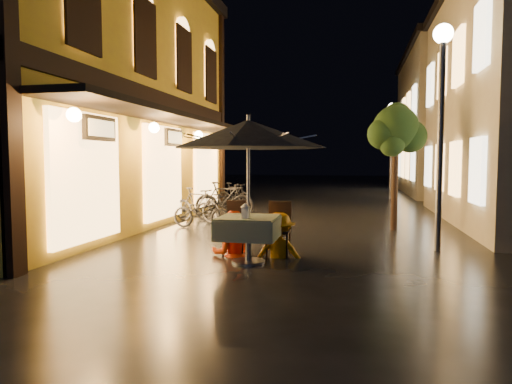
% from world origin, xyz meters
% --- Properties ---
extents(ground, '(90.00, 90.00, 0.00)m').
position_xyz_m(ground, '(0.00, 0.00, 0.00)').
color(ground, black).
rests_on(ground, ground).
extents(west_building, '(5.90, 11.40, 7.40)m').
position_xyz_m(west_building, '(-5.72, 4.00, 3.71)').
color(west_building, gold).
rests_on(west_building, ground).
extents(east_building_far, '(7.30, 10.30, 7.30)m').
position_xyz_m(east_building_far, '(7.49, 18.00, 3.66)').
color(east_building_far, beige).
rests_on(east_building_far, ground).
extents(street_tree, '(1.43, 1.20, 3.15)m').
position_xyz_m(street_tree, '(2.41, 4.51, 2.42)').
color(street_tree, black).
rests_on(street_tree, ground).
extents(streetlamp_near, '(0.36, 0.36, 4.23)m').
position_xyz_m(streetlamp_near, '(3.00, 2.00, 2.92)').
color(streetlamp_near, '#59595E').
rests_on(streetlamp_near, ground).
extents(streetlamp_far, '(0.36, 0.36, 4.23)m').
position_xyz_m(streetlamp_far, '(3.00, 14.00, 2.92)').
color(streetlamp_far, '#59595E').
rests_on(streetlamp_far, ground).
extents(cafe_table, '(0.99, 0.99, 0.78)m').
position_xyz_m(cafe_table, '(-0.28, 0.24, 0.59)').
color(cafe_table, '#59595E').
rests_on(cafe_table, ground).
extents(patio_umbrella, '(2.56, 2.56, 2.46)m').
position_xyz_m(patio_umbrella, '(-0.28, 0.24, 2.15)').
color(patio_umbrella, '#59595E').
rests_on(patio_umbrella, ground).
extents(cafe_chair_left, '(0.42, 0.42, 0.97)m').
position_xyz_m(cafe_chair_left, '(-0.68, 0.97, 0.54)').
color(cafe_chair_left, black).
rests_on(cafe_chair_left, ground).
extents(cafe_chair_right, '(0.42, 0.42, 0.97)m').
position_xyz_m(cafe_chair_right, '(0.12, 0.97, 0.54)').
color(cafe_chair_right, black).
rests_on(cafe_chair_right, ground).
extents(table_lantern, '(0.16, 0.16, 0.25)m').
position_xyz_m(table_lantern, '(-0.28, 0.02, 0.92)').
color(table_lantern, white).
rests_on(table_lantern, cafe_table).
extents(person_orange, '(0.89, 0.78, 1.57)m').
position_xyz_m(person_orange, '(-0.71, 0.79, 0.79)').
color(person_orange, '#F8440C').
rests_on(person_orange, ground).
extents(person_yellow, '(1.01, 0.60, 1.53)m').
position_xyz_m(person_yellow, '(0.14, 0.83, 0.77)').
color(person_yellow, orange).
rests_on(person_yellow, ground).
extents(bicycle_0, '(1.64, 0.75, 0.83)m').
position_xyz_m(bicycle_0, '(-2.31, 3.74, 0.41)').
color(bicycle_0, black).
rests_on(bicycle_0, ground).
extents(bicycle_1, '(1.66, 1.00, 0.97)m').
position_xyz_m(bicycle_1, '(-2.81, 4.78, 0.48)').
color(bicycle_1, black).
rests_on(bicycle_1, ground).
extents(bicycle_2, '(1.61, 0.78, 0.81)m').
position_xyz_m(bicycle_2, '(-2.21, 5.07, 0.41)').
color(bicycle_2, black).
rests_on(bicycle_2, ground).
extents(bicycle_3, '(1.82, 0.68, 1.07)m').
position_xyz_m(bicycle_3, '(-2.38, 6.01, 0.53)').
color(bicycle_3, black).
rests_on(bicycle_3, ground).
extents(bicycle_4, '(1.73, 1.15, 0.86)m').
position_xyz_m(bicycle_4, '(-2.72, 7.08, 0.43)').
color(bicycle_4, black).
rests_on(bicycle_4, ground).
extents(bicycle_5, '(1.56, 0.96, 0.91)m').
position_xyz_m(bicycle_5, '(-2.81, 8.78, 0.46)').
color(bicycle_5, black).
rests_on(bicycle_5, ground).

